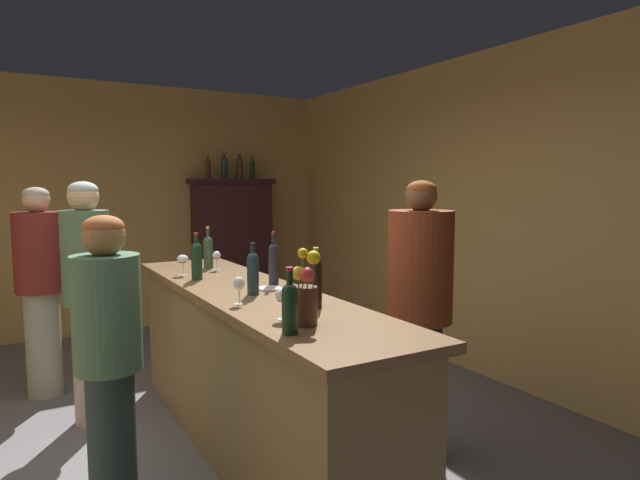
% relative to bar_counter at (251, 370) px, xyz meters
% --- Properties ---
extents(floor, '(8.97, 8.97, 0.00)m').
position_rel_bar_counter_xyz_m(floor, '(-0.47, -0.02, -0.52)').
color(floor, slate).
rests_on(floor, ground).
extents(wall_back, '(5.69, 0.12, 2.84)m').
position_rel_bar_counter_xyz_m(wall_back, '(-0.47, 3.48, 0.89)').
color(wall_back, tan).
rests_on(wall_back, ground).
extents(wall_right, '(0.12, 7.02, 2.84)m').
position_rel_bar_counter_xyz_m(wall_right, '(2.37, -0.02, 0.89)').
color(wall_right, tan).
rests_on(wall_right, ground).
extents(bar_counter, '(0.68, 2.99, 1.04)m').
position_rel_bar_counter_xyz_m(bar_counter, '(0.00, 0.00, 0.00)').
color(bar_counter, olive).
rests_on(bar_counter, ground).
extents(display_cabinet, '(1.00, 0.43, 1.76)m').
position_rel_bar_counter_xyz_m(display_cabinet, '(1.11, 3.18, 0.39)').
color(display_cabinet, '#32181D').
rests_on(display_cabinet, ground).
extents(wine_bottle_chardonnay, '(0.07, 0.07, 0.31)m').
position_rel_bar_counter_xyz_m(wine_bottle_chardonnay, '(-0.04, -0.15, 0.66)').
color(wine_bottle_chardonnay, '#1A2D36').
rests_on(wine_bottle_chardonnay, bar_counter).
extents(wine_bottle_malbec, '(0.07, 0.07, 0.32)m').
position_rel_bar_counter_xyz_m(wine_bottle_malbec, '(-0.17, 0.52, 0.66)').
color(wine_bottle_malbec, '#15321D').
rests_on(wine_bottle_malbec, bar_counter).
extents(wine_bottle_merlot, '(0.07, 0.07, 0.32)m').
position_rel_bar_counter_xyz_m(wine_bottle_merlot, '(0.11, -0.63, 0.66)').
color(wine_bottle_merlot, black).
rests_on(wine_bottle_merlot, bar_counter).
extents(wine_bottle_syrah, '(0.07, 0.07, 0.30)m').
position_rel_bar_counter_xyz_m(wine_bottle_syrah, '(-0.24, -1.01, 0.64)').
color(wine_bottle_syrah, '#14301D').
rests_on(wine_bottle_syrah, bar_counter).
extents(wine_bottle_rose, '(0.07, 0.07, 0.33)m').
position_rel_bar_counter_xyz_m(wine_bottle_rose, '(0.07, 0.98, 0.65)').
color(wine_bottle_rose, '#2D492E').
rests_on(wine_bottle_rose, bar_counter).
extents(wine_bottle_riesling, '(0.06, 0.06, 0.35)m').
position_rel_bar_counter_xyz_m(wine_bottle_riesling, '(0.20, 0.06, 0.67)').
color(wine_bottle_riesling, '#252634').
rests_on(wine_bottle_riesling, bar_counter).
extents(wine_glass_front, '(0.08, 0.08, 0.16)m').
position_rel_bar_counter_xyz_m(wine_glass_front, '(-0.15, -0.77, 0.63)').
color(wine_glass_front, white).
rests_on(wine_glass_front, bar_counter).
extents(wine_glass_mid, '(0.06, 0.06, 0.15)m').
position_rel_bar_counter_xyz_m(wine_glass_mid, '(-0.21, -0.35, 0.62)').
color(wine_glass_mid, white).
rests_on(wine_glass_mid, bar_counter).
extents(wine_glass_rear, '(0.06, 0.06, 0.15)m').
position_rel_bar_counter_xyz_m(wine_glass_rear, '(0.09, 0.85, 0.62)').
color(wine_glass_rear, white).
rests_on(wine_glass_rear, bar_counter).
extents(wine_glass_spare, '(0.08, 0.08, 0.15)m').
position_rel_bar_counter_xyz_m(wine_glass_spare, '(-0.20, 0.75, 0.63)').
color(wine_glass_spare, white).
rests_on(wine_glass_spare, bar_counter).
extents(flower_arrangement, '(0.14, 0.14, 0.36)m').
position_rel_bar_counter_xyz_m(flower_arrangement, '(-0.11, -0.91, 0.65)').
color(flower_arrangement, '#502C21').
rests_on(flower_arrangement, bar_counter).
extents(cheese_plate, '(0.15, 0.15, 0.01)m').
position_rel_bar_counter_xyz_m(cheese_plate, '(0.11, -0.05, 0.52)').
color(cheese_plate, white).
rests_on(cheese_plate, bar_counter).
extents(display_bottle_left, '(0.06, 0.06, 0.29)m').
position_rel_bar_counter_xyz_m(display_bottle_left, '(0.82, 3.18, 1.37)').
color(display_bottle_left, '#3F301C').
rests_on(display_bottle_left, display_cabinet).
extents(display_bottle_midleft, '(0.08, 0.08, 0.33)m').
position_rel_bar_counter_xyz_m(display_bottle_midleft, '(1.03, 3.18, 1.39)').
color(display_bottle_midleft, '#202F38').
rests_on(display_bottle_midleft, display_cabinet).
extents(display_bottle_center, '(0.08, 0.08, 0.30)m').
position_rel_bar_counter_xyz_m(display_bottle_center, '(1.22, 3.18, 1.38)').
color(display_bottle_center, '#47321E').
rests_on(display_bottle_center, display_cabinet).
extents(display_bottle_midright, '(0.06, 0.06, 0.30)m').
position_rel_bar_counter_xyz_m(display_bottle_midright, '(1.39, 3.18, 1.37)').
color(display_bottle_midright, '#123517').
rests_on(display_bottle_midright, display_cabinet).
extents(patron_near_entrance, '(0.37, 0.37, 1.67)m').
position_rel_bar_counter_xyz_m(patron_near_entrance, '(-1.08, 1.69, 0.39)').
color(patron_near_entrance, gray).
rests_on(patron_near_entrance, ground).
extents(patron_in_grey, '(0.32, 0.32, 1.71)m').
position_rel_bar_counter_xyz_m(patron_in_grey, '(-0.82, 0.96, 0.44)').
color(patron_in_grey, '#B9A19D').
rests_on(patron_in_grey, ground).
extents(patron_in_navy, '(0.32, 0.32, 1.55)m').
position_rel_bar_counter_xyz_m(patron_in_navy, '(-0.89, -0.34, 0.34)').
color(patron_in_navy, '#273533').
rests_on(patron_in_navy, ground).
extents(bartender, '(0.40, 0.40, 1.72)m').
position_rel_bar_counter_xyz_m(bartender, '(0.86, -0.59, 0.41)').
color(bartender, '#252743').
rests_on(bartender, ground).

